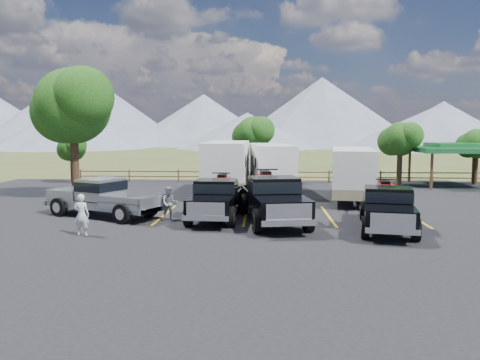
{
  "coord_description": "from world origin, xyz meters",
  "views": [
    {
      "loc": [
        -1.11,
        -18.48,
        4.2
      ],
      "look_at": [
        -2.37,
        5.57,
        1.6
      ],
      "focal_mm": 35.0,
      "sensor_mm": 36.0,
      "label": 1
    }
  ],
  "objects_px": {
    "rig_center": "(272,197)",
    "rig_right": "(387,206)",
    "trailer_center": "(271,167)",
    "trailer_right": "(352,174)",
    "tree_big_nw": "(72,106)",
    "person_a": "(82,215)",
    "rig_left": "(217,197)",
    "person_b": "(169,203)",
    "trailer_left": "(227,167)",
    "pavilion": "(455,149)",
    "pickup_silver": "(104,197)"
  },
  "relations": [
    {
      "from": "rig_center",
      "to": "person_b",
      "type": "height_order",
      "value": "rig_center"
    },
    {
      "from": "tree_big_nw",
      "to": "person_a",
      "type": "height_order",
      "value": "tree_big_nw"
    },
    {
      "from": "person_b",
      "to": "tree_big_nw",
      "type": "bearing_deg",
      "value": 127.82
    },
    {
      "from": "rig_left",
      "to": "trailer_center",
      "type": "distance_m",
      "value": 9.65
    },
    {
      "from": "pickup_silver",
      "to": "person_a",
      "type": "distance_m",
      "value": 4.01
    },
    {
      "from": "pavilion",
      "to": "rig_right",
      "type": "relative_size",
      "value": 0.99
    },
    {
      "from": "tree_big_nw",
      "to": "person_a",
      "type": "relative_size",
      "value": 4.72
    },
    {
      "from": "rig_right",
      "to": "trailer_center",
      "type": "xyz_separation_m",
      "value": [
        -4.72,
        11.41,
        0.7
      ]
    },
    {
      "from": "trailer_right",
      "to": "person_b",
      "type": "height_order",
      "value": "trailer_right"
    },
    {
      "from": "person_a",
      "to": "rig_left",
      "type": "bearing_deg",
      "value": -140.05
    },
    {
      "from": "pavilion",
      "to": "person_a",
      "type": "xyz_separation_m",
      "value": [
        -21.28,
        -17.72,
        -1.92
      ]
    },
    {
      "from": "rig_center",
      "to": "pickup_silver",
      "type": "xyz_separation_m",
      "value": [
        -8.03,
        0.74,
        -0.14
      ]
    },
    {
      "from": "trailer_center",
      "to": "trailer_right",
      "type": "height_order",
      "value": "trailer_center"
    },
    {
      "from": "pickup_silver",
      "to": "rig_center",
      "type": "bearing_deg",
      "value": 109.34
    },
    {
      "from": "rig_right",
      "to": "trailer_right",
      "type": "relative_size",
      "value": 0.71
    },
    {
      "from": "rig_left",
      "to": "trailer_right",
      "type": "bearing_deg",
      "value": 40.68
    },
    {
      "from": "trailer_right",
      "to": "pavilion",
      "type": "bearing_deg",
      "value": 50.42
    },
    {
      "from": "trailer_center",
      "to": "person_a",
      "type": "bearing_deg",
      "value": -126.09
    },
    {
      "from": "trailer_center",
      "to": "trailer_right",
      "type": "xyz_separation_m",
      "value": [
        4.71,
        -3.6,
        -0.07
      ]
    },
    {
      "from": "trailer_left",
      "to": "person_b",
      "type": "bearing_deg",
      "value": -102.84
    },
    {
      "from": "pavilion",
      "to": "rig_center",
      "type": "xyz_separation_m",
      "value": [
        -13.74,
        -14.49,
        -1.64
      ]
    },
    {
      "from": "trailer_left",
      "to": "trailer_right",
      "type": "relative_size",
      "value": 1.1
    },
    {
      "from": "trailer_right",
      "to": "pickup_silver",
      "type": "xyz_separation_m",
      "value": [
        -12.79,
        -5.7,
        -0.64
      ]
    },
    {
      "from": "trailer_left",
      "to": "trailer_right",
      "type": "xyz_separation_m",
      "value": [
        7.51,
        -2.2,
        -0.17
      ]
    },
    {
      "from": "tree_big_nw",
      "to": "rig_center",
      "type": "bearing_deg",
      "value": -28.88
    },
    {
      "from": "tree_big_nw",
      "to": "person_b",
      "type": "xyz_separation_m",
      "value": [
        7.07,
        -6.43,
        -4.78
      ]
    },
    {
      "from": "rig_center",
      "to": "rig_right",
      "type": "distance_m",
      "value": 4.97
    },
    {
      "from": "rig_center",
      "to": "trailer_right",
      "type": "height_order",
      "value": "trailer_right"
    },
    {
      "from": "rig_left",
      "to": "trailer_right",
      "type": "relative_size",
      "value": 0.7
    },
    {
      "from": "pavilion",
      "to": "rig_center",
      "type": "distance_m",
      "value": 20.03
    },
    {
      "from": "tree_big_nw",
      "to": "trailer_right",
      "type": "height_order",
      "value": "tree_big_nw"
    },
    {
      "from": "trailer_right",
      "to": "person_b",
      "type": "xyz_separation_m",
      "value": [
        -9.5,
        -6.37,
        -0.82
      ]
    },
    {
      "from": "rig_left",
      "to": "person_b",
      "type": "relative_size",
      "value": 4.0
    },
    {
      "from": "tree_big_nw",
      "to": "person_b",
      "type": "height_order",
      "value": "tree_big_nw"
    },
    {
      "from": "rig_right",
      "to": "person_b",
      "type": "relative_size",
      "value": 4.02
    },
    {
      "from": "tree_big_nw",
      "to": "trailer_left",
      "type": "relative_size",
      "value": 0.81
    },
    {
      "from": "trailer_center",
      "to": "trailer_right",
      "type": "relative_size",
      "value": 1.04
    },
    {
      "from": "trailer_center",
      "to": "trailer_right",
      "type": "bearing_deg",
      "value": -43.67
    },
    {
      "from": "pavilion",
      "to": "trailer_center",
      "type": "height_order",
      "value": "trailer_center"
    },
    {
      "from": "rig_left",
      "to": "person_a",
      "type": "bearing_deg",
      "value": -137.86
    },
    {
      "from": "pavilion",
      "to": "trailer_right",
      "type": "height_order",
      "value": "pavilion"
    },
    {
      "from": "rig_left",
      "to": "person_b",
      "type": "bearing_deg",
      "value": -158.65
    },
    {
      "from": "trailer_right",
      "to": "trailer_left",
      "type": "bearing_deg",
      "value": 172.26
    },
    {
      "from": "tree_big_nw",
      "to": "pavilion",
      "type": "relative_size",
      "value": 1.26
    },
    {
      "from": "rig_right",
      "to": "person_b",
      "type": "distance_m",
      "value": 9.63
    },
    {
      "from": "tree_big_nw",
      "to": "pickup_silver",
      "type": "height_order",
      "value": "tree_big_nw"
    },
    {
      "from": "rig_right",
      "to": "person_b",
      "type": "xyz_separation_m",
      "value": [
        -9.51,
        1.45,
        -0.19
      ]
    },
    {
      "from": "rig_right",
      "to": "trailer_left",
      "type": "relative_size",
      "value": 0.64
    },
    {
      "from": "pickup_silver",
      "to": "trailer_center",
      "type": "bearing_deg",
      "value": 163.64
    },
    {
      "from": "trailer_right",
      "to": "rig_center",
      "type": "bearing_deg",
      "value": -117.86
    }
  ]
}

